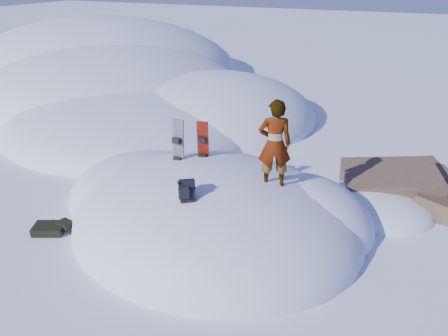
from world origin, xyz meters
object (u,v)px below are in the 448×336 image
at_px(snowboard_dark, 178,152).
at_px(person, 275,144).
at_px(backpack, 187,191).
at_px(snowboard_red, 203,150).

height_order(snowboard_dark, person, person).
xyz_separation_m(snowboard_dark, backpack, (1.14, -1.61, -0.04)).
relative_size(snowboard_dark, person, 0.85).
xyz_separation_m(backpack, person, (1.33, 1.43, 0.72)).
bearing_deg(person, snowboard_dark, -26.87).
distance_m(snowboard_red, backpack, 2.08).
height_order(snowboard_red, backpack, snowboard_red).
relative_size(backpack, person, 0.27).
bearing_deg(backpack, snowboard_red, 74.55).
xyz_separation_m(snowboard_red, snowboard_dark, (-0.49, -0.36, -0.00)).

